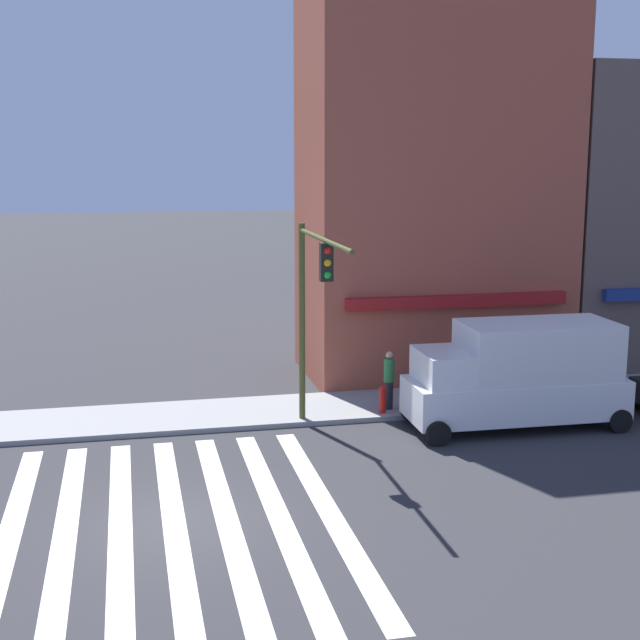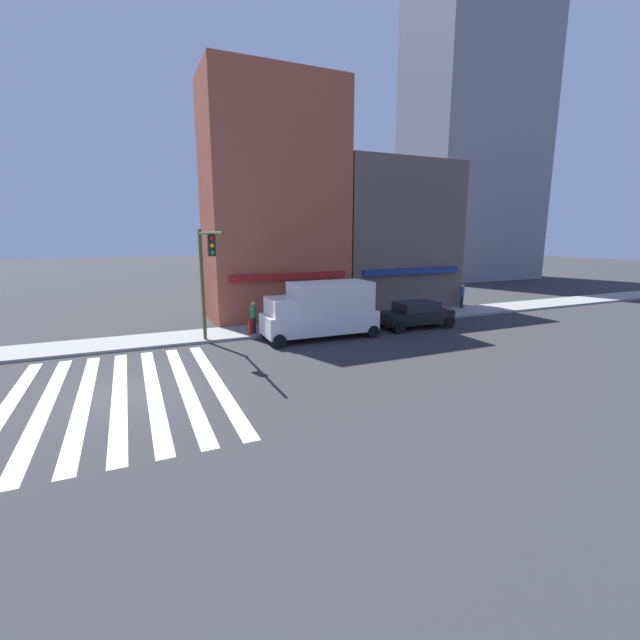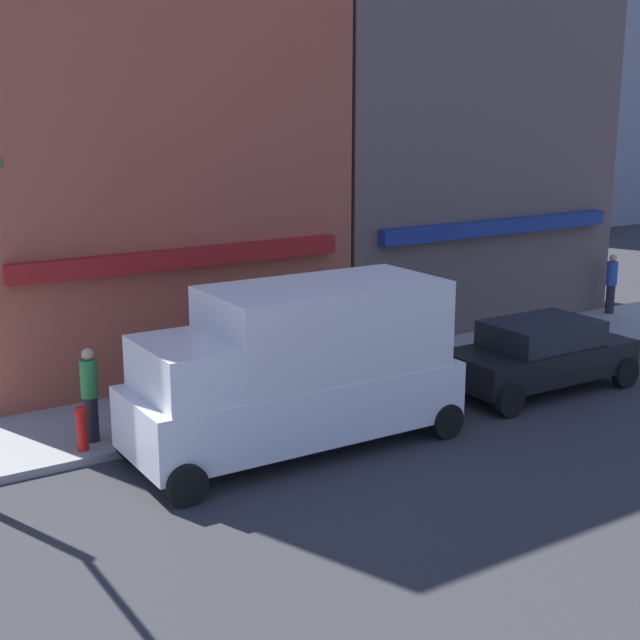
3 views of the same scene
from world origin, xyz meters
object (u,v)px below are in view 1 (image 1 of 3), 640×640
Objects in this scene: pedestrian_red_jacket at (422,377)px; pedestrian_green_top at (389,379)px; traffic_signal at (312,293)px; fire_hydrant at (383,398)px; box_truck_white at (519,373)px.

pedestrian_red_jacket and pedestrian_green_top have the same top height.
traffic_signal reaches higher than pedestrian_green_top.
pedestrian_red_jacket is at bearing 16.29° from fire_hydrant.
pedestrian_red_jacket is (-2.16, 2.10, -0.51)m from box_truck_white.
box_truck_white is 3.86m from pedestrian_green_top.
traffic_signal is at bearing 167.36° from pedestrian_green_top.
pedestrian_red_jacket is at bearing -43.81° from pedestrian_green_top.
pedestrian_green_top is at bearing 33.33° from traffic_signal.
pedestrian_green_top is at bearing -161.13° from pedestrian_red_jacket.
traffic_signal is 4.43m from pedestrian_green_top.
pedestrian_red_jacket is 1.00× the size of pedestrian_green_top.
box_truck_white is at bearing -2.55° from traffic_signal.
box_truck_white is 7.41× the size of fire_hydrant.
pedestrian_red_jacket is 2.10× the size of fire_hydrant.
pedestrian_red_jacket is 1.06m from pedestrian_green_top.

